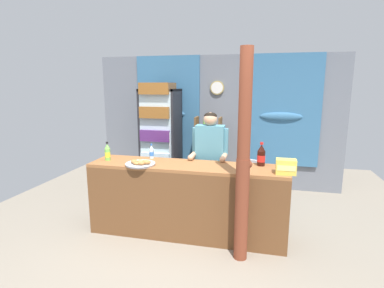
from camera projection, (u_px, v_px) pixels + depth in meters
The scene contains 13 objects.
ground_plane at pixel (199, 217), 4.53m from camera, with size 6.76×6.76×0.00m, color gray.
back_wall_curtained at pixel (217, 120), 5.81m from camera, with size 4.68×0.22×2.50m.
stall_counter at pixel (185, 195), 3.82m from camera, with size 2.53×0.57×0.95m.
timber_post at pixel (243, 163), 3.25m from camera, with size 0.17×0.15×2.34m.
drink_fridge at pixel (160, 133), 5.55m from camera, with size 0.66×0.68×1.99m.
bottle_shelf_rack at pixel (208, 153), 5.58m from camera, with size 0.48×0.28×1.38m.
plastic_lawn_chair at pixel (252, 181), 4.67m from camera, with size 0.56×0.56×0.86m.
shopkeeper at pixel (210, 154), 4.26m from camera, with size 0.51×0.42×1.58m.
soda_bottle_cola at pixel (261, 156), 3.78m from camera, with size 0.10×0.10×0.30m.
soda_bottle_lime_soda at pixel (108, 152), 4.05m from camera, with size 0.07×0.07×0.25m.
soda_bottle_water at pixel (152, 152), 4.17m from camera, with size 0.06×0.06×0.20m.
snack_box_instant_noodle at pixel (286, 167), 3.43m from camera, with size 0.22×0.15×0.17m.
pastry_tray at pixel (140, 163), 3.82m from camera, with size 0.38×0.38×0.07m.
Camera 1 is at (0.87, -3.10, 1.96)m, focal length 28.14 mm.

